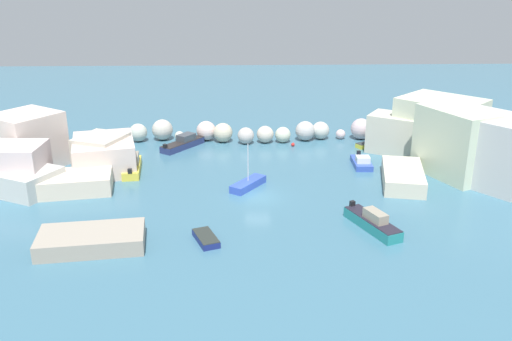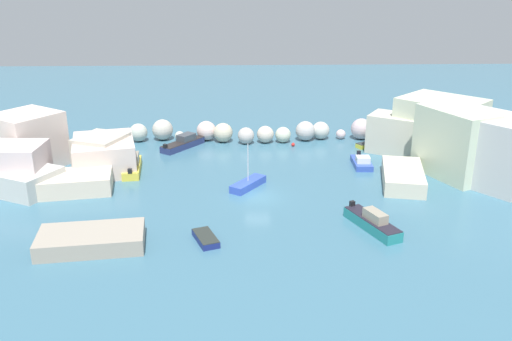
# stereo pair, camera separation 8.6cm
# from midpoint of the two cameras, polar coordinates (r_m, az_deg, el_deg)

# --- Properties ---
(cove_water) EXTENTS (160.00, 160.00, 0.00)m
(cove_water) POSITION_cam_midpoint_polar(r_m,az_deg,el_deg) (55.59, 0.12, -2.70)
(cove_water) COLOR #3E6E85
(cove_water) RESTS_ON ground
(cliff_headland_left) EXTENTS (21.72, 20.58, 6.24)m
(cliff_headland_left) POSITION_cam_midpoint_polar(r_m,az_deg,el_deg) (65.57, -20.71, 1.44)
(cliff_headland_left) COLOR beige
(cliff_headland_left) RESTS_ON ground
(cliff_headland_right) EXTENTS (25.42, 24.11, 7.44)m
(cliff_headland_right) POSITION_cam_midpoint_polar(r_m,az_deg,el_deg) (68.63, 19.93, 3.14)
(cliff_headland_right) COLOR beige
(cliff_headland_right) RESTS_ON ground
(rock_breakwater) EXTENTS (34.48, 4.55, 2.75)m
(rock_breakwater) POSITION_cam_midpoint_polar(r_m,az_deg,el_deg) (73.42, 0.05, 4.00)
(rock_breakwater) COLOR beige
(rock_breakwater) RESTS_ON ground
(stone_dock) EXTENTS (8.95, 5.56, 1.36)m
(stone_dock) POSITION_cam_midpoint_polar(r_m,az_deg,el_deg) (47.57, -16.52, -6.79)
(stone_dock) COLOR #A29787
(stone_dock) RESTS_ON ground
(channel_buoy) EXTENTS (0.46, 0.46, 0.46)m
(channel_buoy) POSITION_cam_midpoint_polar(r_m,az_deg,el_deg) (71.39, 3.76, 2.67)
(channel_buoy) COLOR red
(channel_buoy) RESTS_ON cove_water
(moored_boat_0) EXTENTS (3.92, 4.69, 4.77)m
(moored_boat_0) POSITION_cam_midpoint_polar(r_m,az_deg,el_deg) (57.72, -0.86, -1.39)
(moored_boat_0) COLOR blue
(moored_boat_0) RESTS_ON cove_water
(moored_boat_1) EXTENTS (5.30, 6.25, 1.64)m
(moored_boat_1) POSITION_cam_midpoint_polar(r_m,az_deg,el_deg) (71.19, -7.48, 2.80)
(moored_boat_1) COLOR navy
(moored_boat_1) RESTS_ON cove_water
(moored_boat_2) EXTENTS (4.04, 6.64, 1.81)m
(moored_boat_2) POSITION_cam_midpoint_polar(r_m,az_deg,el_deg) (49.73, 11.79, -5.19)
(moored_boat_2) COLOR teal
(moored_boat_2) RESTS_ON cove_water
(moored_boat_3) EXTENTS (2.06, 4.45, 1.34)m
(moored_boat_3) POSITION_cam_midpoint_polar(r_m,az_deg,el_deg) (65.13, 10.72, 0.84)
(moored_boat_3) COLOR #3452B5
(moored_boat_3) RESTS_ON cove_water
(moored_boat_4) EXTENTS (2.54, 3.62, 0.57)m
(moored_boat_4) POSITION_cam_midpoint_polar(r_m,az_deg,el_deg) (46.90, -5.20, -6.92)
(moored_boat_4) COLOR navy
(moored_boat_4) RESTS_ON cove_water
(moored_boat_5) EXTENTS (2.51, 2.10, 0.60)m
(moored_boat_5) POSITION_cam_midpoint_polar(r_m,az_deg,el_deg) (72.14, 11.04, 2.57)
(moored_boat_5) COLOR #D7D03F
(moored_boat_5) RESTS_ON cove_water
(moored_boat_6) EXTENTS (2.50, 6.39, 1.88)m
(moored_boat_6) POSITION_cam_midpoint_polar(r_m,az_deg,el_deg) (63.81, -12.61, 0.51)
(moored_boat_6) COLOR yellow
(moored_boat_6) RESTS_ON cove_water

